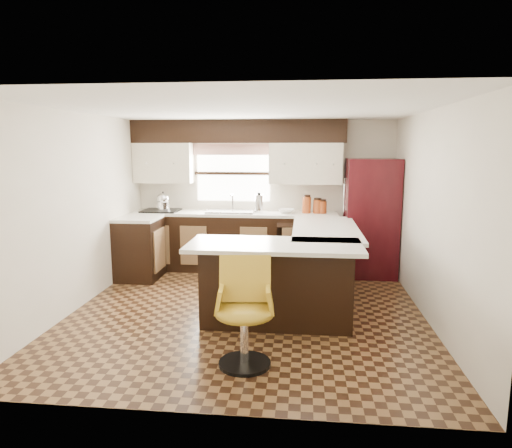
# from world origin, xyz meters

# --- Properties ---
(floor) EXTENTS (4.40, 4.40, 0.00)m
(floor) POSITION_xyz_m (0.00, 0.00, 0.00)
(floor) COLOR #49301A
(floor) RESTS_ON ground
(ceiling) EXTENTS (4.40, 4.40, 0.00)m
(ceiling) POSITION_xyz_m (0.00, 0.00, 2.40)
(ceiling) COLOR silver
(ceiling) RESTS_ON wall_back
(wall_back) EXTENTS (4.40, 0.00, 4.40)m
(wall_back) POSITION_xyz_m (0.00, 2.20, 1.20)
(wall_back) COLOR beige
(wall_back) RESTS_ON floor
(wall_front) EXTENTS (4.40, 0.00, 4.40)m
(wall_front) POSITION_xyz_m (0.00, -2.20, 1.20)
(wall_front) COLOR beige
(wall_front) RESTS_ON floor
(wall_left) EXTENTS (0.00, 4.40, 4.40)m
(wall_left) POSITION_xyz_m (-2.10, 0.00, 1.20)
(wall_left) COLOR beige
(wall_left) RESTS_ON floor
(wall_right) EXTENTS (0.00, 4.40, 4.40)m
(wall_right) POSITION_xyz_m (2.10, 0.00, 1.20)
(wall_right) COLOR beige
(wall_right) RESTS_ON floor
(base_cab_back) EXTENTS (3.30, 0.60, 0.90)m
(base_cab_back) POSITION_xyz_m (-0.45, 1.90, 0.45)
(base_cab_back) COLOR black
(base_cab_back) RESTS_ON floor
(base_cab_left) EXTENTS (0.60, 0.70, 0.90)m
(base_cab_left) POSITION_xyz_m (-1.80, 1.25, 0.45)
(base_cab_left) COLOR black
(base_cab_left) RESTS_ON floor
(counter_back) EXTENTS (3.30, 0.60, 0.04)m
(counter_back) POSITION_xyz_m (-0.45, 1.90, 0.92)
(counter_back) COLOR silver
(counter_back) RESTS_ON base_cab_back
(counter_left) EXTENTS (0.60, 0.70, 0.04)m
(counter_left) POSITION_xyz_m (-1.80, 1.25, 0.92)
(counter_left) COLOR silver
(counter_left) RESTS_ON base_cab_left
(soffit) EXTENTS (3.40, 0.35, 0.36)m
(soffit) POSITION_xyz_m (-0.40, 2.03, 2.22)
(soffit) COLOR black
(soffit) RESTS_ON wall_back
(upper_cab_left) EXTENTS (0.94, 0.35, 0.64)m
(upper_cab_left) POSITION_xyz_m (-1.62, 2.03, 1.72)
(upper_cab_left) COLOR beige
(upper_cab_left) RESTS_ON wall_back
(upper_cab_right) EXTENTS (1.14, 0.35, 0.64)m
(upper_cab_right) POSITION_xyz_m (0.68, 2.03, 1.72)
(upper_cab_right) COLOR beige
(upper_cab_right) RESTS_ON wall_back
(window_pane) EXTENTS (1.20, 0.02, 0.90)m
(window_pane) POSITION_xyz_m (-0.50, 2.18, 1.55)
(window_pane) COLOR white
(window_pane) RESTS_ON wall_back
(valance) EXTENTS (1.30, 0.06, 0.18)m
(valance) POSITION_xyz_m (-0.50, 2.14, 1.94)
(valance) COLOR #D19B93
(valance) RESTS_ON wall_back
(sink) EXTENTS (0.75, 0.45, 0.03)m
(sink) POSITION_xyz_m (-0.50, 1.88, 0.96)
(sink) COLOR #B2B2B7
(sink) RESTS_ON counter_back
(dishwasher) EXTENTS (0.58, 0.03, 0.78)m
(dishwasher) POSITION_xyz_m (0.55, 1.61, 0.43)
(dishwasher) COLOR black
(dishwasher) RESTS_ON floor
(cooktop) EXTENTS (0.58, 0.50, 0.02)m
(cooktop) POSITION_xyz_m (-1.65, 1.88, 0.96)
(cooktop) COLOR black
(cooktop) RESTS_ON counter_back
(peninsula_long) EXTENTS (0.60, 1.95, 0.90)m
(peninsula_long) POSITION_xyz_m (0.90, 0.62, 0.45)
(peninsula_long) COLOR black
(peninsula_long) RESTS_ON floor
(peninsula_return) EXTENTS (1.65, 0.60, 0.90)m
(peninsula_return) POSITION_xyz_m (0.38, -0.35, 0.45)
(peninsula_return) COLOR black
(peninsula_return) RESTS_ON floor
(counter_pen_long) EXTENTS (0.84, 1.95, 0.04)m
(counter_pen_long) POSITION_xyz_m (0.95, 0.62, 0.92)
(counter_pen_long) COLOR silver
(counter_pen_long) RESTS_ON peninsula_long
(counter_pen_return) EXTENTS (1.89, 0.84, 0.04)m
(counter_pen_return) POSITION_xyz_m (0.35, -0.44, 0.92)
(counter_pen_return) COLOR silver
(counter_pen_return) RESTS_ON peninsula_return
(refrigerator) EXTENTS (0.77, 0.74, 1.81)m
(refrigerator) POSITION_xyz_m (1.69, 1.82, 0.90)
(refrigerator) COLOR #35080D
(refrigerator) RESTS_ON floor
(bar_chair) EXTENTS (0.57, 0.57, 0.98)m
(bar_chair) POSITION_xyz_m (0.15, -1.39, 0.49)
(bar_chair) COLOR #B79021
(bar_chair) RESTS_ON floor
(kettle) EXTENTS (0.22, 0.22, 0.29)m
(kettle) POSITION_xyz_m (-1.61, 1.88, 1.12)
(kettle) COLOR silver
(kettle) RESTS_ON cooktop
(percolator) EXTENTS (0.14, 0.14, 0.28)m
(percolator) POSITION_xyz_m (-0.05, 1.90, 1.09)
(percolator) COLOR silver
(percolator) RESTS_ON counter_back
(mixing_bowl) EXTENTS (0.26, 0.26, 0.06)m
(mixing_bowl) POSITION_xyz_m (0.39, 1.90, 0.98)
(mixing_bowl) COLOR white
(mixing_bowl) RESTS_ON counter_back
(canister_large) EXTENTS (0.14, 0.14, 0.26)m
(canister_large) POSITION_xyz_m (0.71, 1.92, 1.07)
(canister_large) COLOR #8D3914
(canister_large) RESTS_ON counter_back
(canister_med) EXTENTS (0.14, 0.14, 0.21)m
(canister_med) POSITION_xyz_m (0.88, 1.92, 1.05)
(canister_med) COLOR #8D3914
(canister_med) RESTS_ON counter_back
(canister_small) EXTENTS (0.14, 0.14, 0.19)m
(canister_small) POSITION_xyz_m (0.95, 1.92, 1.04)
(canister_small) COLOR #8D3914
(canister_small) RESTS_ON counter_back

